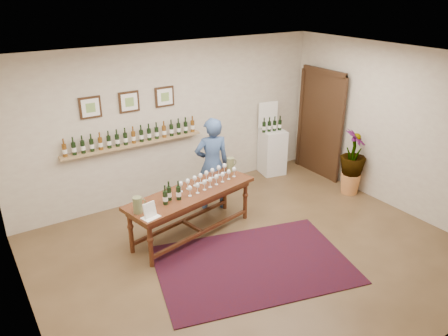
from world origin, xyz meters
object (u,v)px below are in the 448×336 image
tasting_table (191,198)px  potted_plant (353,162)px  display_pedestal (272,152)px  person (212,164)px

tasting_table → potted_plant: 3.25m
tasting_table → potted_plant: potted_plant is taller
tasting_table → potted_plant: size_ratio=2.08×
potted_plant → tasting_table: bearing=174.3°
tasting_table → display_pedestal: (2.59, 1.24, -0.18)m
display_pedestal → potted_plant: bearing=-67.6°
potted_plant → display_pedestal: bearing=112.4°
display_pedestal → person: person is taller
tasting_table → display_pedestal: size_ratio=2.41×
person → display_pedestal: bearing=-146.0°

